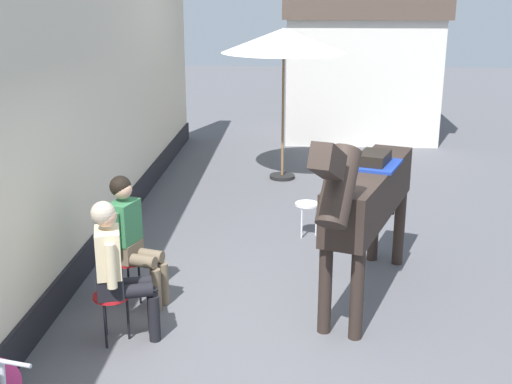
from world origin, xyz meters
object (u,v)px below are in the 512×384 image
(saddled_horse_center, at_px, (367,196))
(cafe_parasol, at_px, (284,41))
(spare_stool_white, at_px, (307,207))
(seated_visitor_near, at_px, (116,264))
(seated_visitor_far, at_px, (130,234))

(saddled_horse_center, xyz_separation_m, cafe_parasol, (-0.97, 4.64, 1.20))
(spare_stool_white, bearing_deg, seated_visitor_near, -121.80)
(seated_visitor_near, distance_m, spare_stool_white, 3.41)
(seated_visitor_near, relative_size, saddled_horse_center, 0.48)
(cafe_parasol, distance_m, spare_stool_white, 3.43)
(saddled_horse_center, bearing_deg, cafe_parasol, 101.83)
(seated_visitor_near, xyz_separation_m, spare_stool_white, (1.78, 2.88, -0.38))
(saddled_horse_center, distance_m, cafe_parasol, 4.89)
(cafe_parasol, height_order, spare_stool_white, cafe_parasol)
(seated_visitor_far, bearing_deg, saddled_horse_center, 5.76)
(seated_visitor_near, height_order, cafe_parasol, cafe_parasol)
(seated_visitor_far, bearing_deg, spare_stool_white, 48.62)
(saddled_horse_center, bearing_deg, seated_visitor_far, -174.24)
(seated_visitor_far, height_order, saddled_horse_center, saddled_horse_center)
(seated_visitor_far, xyz_separation_m, saddled_horse_center, (2.42, 0.24, 0.38))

